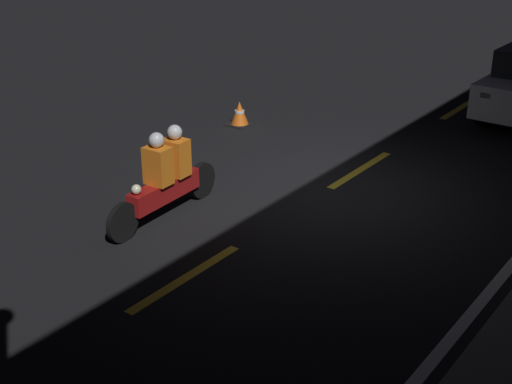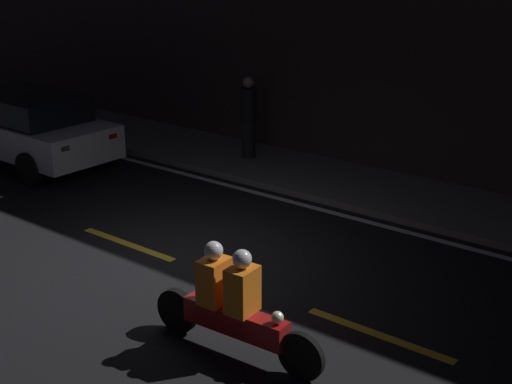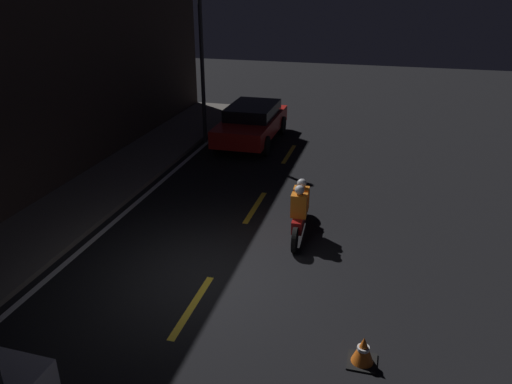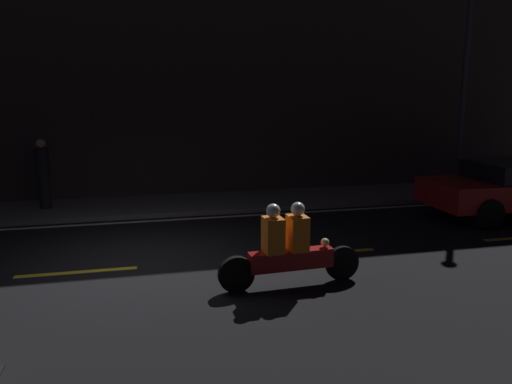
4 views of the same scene
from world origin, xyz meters
The scene contains 9 objects.
ground_plane centered at (0.00, 0.00, 0.00)m, with size 56.00×56.00×0.00m, color black.
raised_curb centered at (0.00, 4.57, 0.06)m, with size 28.00×2.26×0.12m.
building_front centered at (0.00, 5.85, 3.92)m, with size 28.00×0.30×7.84m.
lane_dash_c centered at (-1.00, 0.00, 0.00)m, with size 2.00×0.14×0.01m.
lane_dash_d centered at (3.50, 0.00, 0.00)m, with size 2.00×0.14×0.01m.
lane_solid_kerb centered at (0.00, 3.19, 0.00)m, with size 25.20×0.14×0.01m.
motorcycle centered at (2.32, -1.40, 0.63)m, with size 2.35×0.40×1.35m.
pedestrian centered at (-2.23, 4.65, 1.02)m, with size 0.34×0.34×1.75m.
street_lamp centered at (8.56, 3.29, 3.24)m, with size 0.28×0.28×5.76m.
Camera 4 is at (0.13, -8.54, 3.04)m, focal length 35.00 mm.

